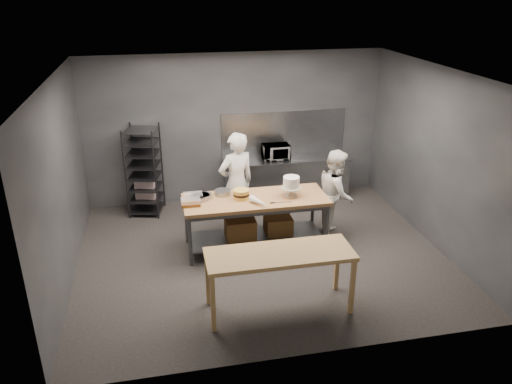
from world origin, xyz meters
The scene contains 16 objects.
ground centered at (0.00, 0.00, 0.00)m, with size 6.00×6.00×0.00m, color black.
back_wall centered at (0.00, 2.50, 1.50)m, with size 6.00×0.04×3.00m, color #4C4F54.
work_table centered at (-0.04, 0.29, 0.57)m, with size 2.40×0.90×0.92m.
near_counter centered at (-0.09, -1.51, 0.81)m, with size 2.00×0.70×0.90m.
back_counter centered at (1.00, 2.18, 0.45)m, with size 2.60×0.60×0.90m.
splashback_panel centered at (1.00, 2.48, 1.35)m, with size 2.60×0.02×0.90m, color slate.
speed_rack centered at (-1.87, 2.10, 0.86)m, with size 0.74×0.77×1.75m.
chef_behind centered at (-0.26, 0.93, 0.94)m, with size 0.68×0.45×1.88m, color silver.
chef_right centered at (1.43, 0.45, 0.80)m, with size 0.78×0.60×1.60m, color white.
microwave centered at (0.76, 2.18, 1.05)m, with size 0.54×0.37×0.30m, color black.
frosted_cake_stand centered at (0.55, 0.25, 1.14)m, with size 0.34×0.34×0.34m.
layer_cake centered at (-0.28, 0.31, 1.00)m, with size 0.27×0.27×0.16m.
cake_pans centered at (-0.85, 0.45, 0.96)m, with size 0.71×0.41×0.07m.
piping_bag centered at (-0.05, -0.02, 0.98)m, with size 0.12×0.12×0.38m, color silver.
offset_spatula centered at (0.27, 0.02, 0.93)m, with size 0.36×0.02×0.02m.
pastry_clamshells centered at (-1.10, 0.31, 0.98)m, with size 0.37×0.42×0.11m.
Camera 1 is at (-1.57, -7.15, 4.26)m, focal length 35.00 mm.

